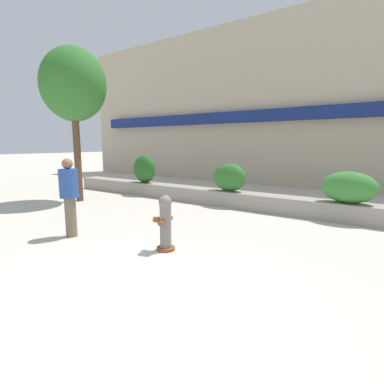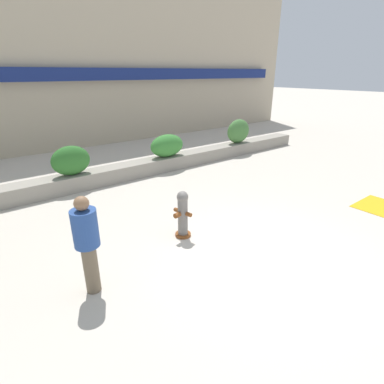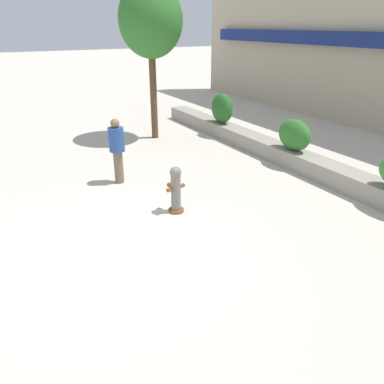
% 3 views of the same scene
% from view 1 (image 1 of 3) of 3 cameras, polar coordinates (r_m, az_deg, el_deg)
% --- Properties ---
extents(ground_plane, '(120.00, 120.00, 0.00)m').
position_cam_1_polar(ground_plane, '(4.45, -12.01, -18.31)').
color(ground_plane, beige).
extents(building_facade, '(30.00, 1.36, 8.00)m').
position_cam_1_polar(building_facade, '(15.05, 24.57, 15.83)').
color(building_facade, tan).
rests_on(building_facade, ground).
extents(planter_wall_low, '(18.00, 0.70, 0.50)m').
position_cam_1_polar(planter_wall_low, '(9.31, 16.07, -2.25)').
color(planter_wall_low, gray).
rests_on(planter_wall_low, ground).
extents(hedge_bush_0, '(1.06, 0.62, 1.09)m').
position_cam_1_polar(hedge_bush_0, '(12.09, -9.02, 4.36)').
color(hedge_bush_0, '#235B23').
rests_on(hedge_bush_0, planter_wall_low).
extents(hedge_bush_1, '(1.16, 0.60, 0.90)m').
position_cam_1_polar(hedge_bush_1, '(9.85, 7.12, 2.79)').
color(hedge_bush_1, '#2D6B28').
rests_on(hedge_bush_1, planter_wall_low).
extents(hedge_bush_2, '(1.36, 0.70, 0.83)m').
position_cam_1_polar(hedge_bush_2, '(8.79, 27.71, 0.78)').
color(hedge_bush_2, '#387F33').
rests_on(hedge_bush_2, planter_wall_low).
extents(fire_hydrant, '(0.47, 0.48, 1.08)m').
position_cam_1_polar(fire_hydrant, '(5.77, -5.11, -5.77)').
color(fire_hydrant, brown).
rests_on(fire_hydrant, ground).
extents(street_tree, '(2.34, 2.11, 5.26)m').
position_cam_1_polar(street_tree, '(11.52, -21.69, 18.34)').
color(street_tree, brown).
rests_on(street_tree, ground).
extents(pedestrian, '(0.44, 0.44, 1.73)m').
position_cam_1_polar(pedestrian, '(7.04, -22.35, -0.09)').
color(pedestrian, brown).
rests_on(pedestrian, ground).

